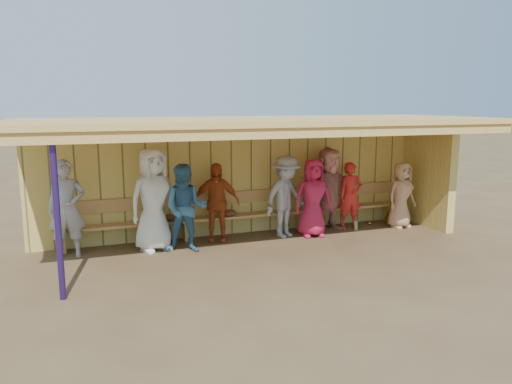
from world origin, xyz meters
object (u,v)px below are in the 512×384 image
at_px(player_c, 186,208).
at_px(bench, 244,210).
at_px(player_extra, 313,198).
at_px(player_a, 67,209).
at_px(player_e, 286,197).
at_px(player_d, 216,202).
at_px(player_b, 154,200).
at_px(player_h, 401,195).
at_px(player_g, 350,196).
at_px(player_f, 329,189).

xyz_separation_m(player_c, bench, (1.42, 0.81, -0.31)).
distance_m(player_c, player_extra, 2.74).
bearing_deg(player_extra, player_a, -176.81).
distance_m(player_e, bench, 0.96).
bearing_deg(player_d, player_b, -152.57).
height_order(player_b, player_h, player_b).
bearing_deg(bench, player_b, -164.84).
height_order(player_h, bench, player_h).
height_order(player_c, player_g, player_c).
relative_size(player_e, bench, 0.23).
xyz_separation_m(player_c, player_d, (0.73, 0.51, -0.03)).
height_order(player_c, player_h, player_c).
distance_m(player_c, player_f, 3.33).
xyz_separation_m(player_g, bench, (-2.42, 0.31, -0.22)).
height_order(player_g, player_extra, player_extra).
distance_m(player_a, player_g, 5.93).
xyz_separation_m(player_e, bench, (-0.77, 0.48, -0.33)).
height_order(player_d, player_f, player_f).
bearing_deg(player_e, bench, 125.87).
distance_m(player_f, bench, 1.93).
xyz_separation_m(player_b, player_c, (0.55, -0.28, -0.15)).
bearing_deg(player_c, player_f, 27.82).
height_order(player_g, bench, player_g).
bearing_deg(player_f, player_d, 163.56).
height_order(player_c, player_f, player_f).
distance_m(player_d, player_e, 1.47).
relative_size(player_c, player_h, 1.12).
relative_size(player_b, player_extra, 1.20).
bearing_deg(player_b, player_e, -17.90).
bearing_deg(player_e, player_a, 156.82).
height_order(player_a, player_g, player_a).
xyz_separation_m(player_d, player_h, (4.20, -0.35, -0.06)).
relative_size(player_g, player_extra, 0.91).
height_order(player_e, player_f, player_f).
distance_m(player_e, player_extra, 0.57).
height_order(player_d, player_e, player_e).
relative_size(player_b, player_e, 1.15).
xyz_separation_m(player_a, player_b, (1.54, -0.15, 0.09)).
bearing_deg(player_f, player_c, 172.37).
distance_m(player_d, player_f, 2.56).
relative_size(player_c, player_f, 0.90).
xyz_separation_m(player_g, player_extra, (-1.10, -0.34, 0.08)).
distance_m(player_a, player_b, 1.55).
bearing_deg(player_b, player_g, -15.95).
relative_size(player_a, player_f, 0.97).
bearing_deg(bench, player_a, -173.79).
distance_m(player_b, player_g, 4.40).
bearing_deg(player_c, player_e, 27.60).
bearing_deg(player_b, player_f, -15.53).
bearing_deg(bench, player_d, -156.18).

